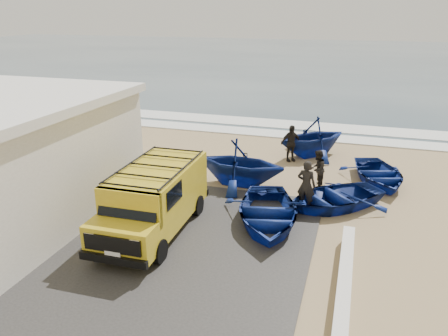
# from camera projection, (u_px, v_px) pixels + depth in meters

# --- Properties ---
(ground) EXTENTS (160.00, 160.00, 0.00)m
(ground) POSITION_uv_depth(u_px,v_px,m) (202.00, 221.00, 15.46)
(ground) COLOR tan
(slab) EXTENTS (12.00, 10.00, 0.05)m
(slab) POSITION_uv_depth(u_px,v_px,m) (123.00, 238.00, 14.21)
(slab) COLOR #3A3836
(slab) RESTS_ON ground
(ocean) EXTENTS (180.00, 88.00, 0.01)m
(ocean) POSITION_uv_depth(u_px,v_px,m) (329.00, 59.00, 65.68)
(ocean) COLOR #385166
(ocean) RESTS_ON ground
(surf_line) EXTENTS (180.00, 1.60, 0.06)m
(surf_line) POSITION_uv_depth(u_px,v_px,m) (270.00, 133.00, 26.21)
(surf_line) COLOR white
(surf_line) RESTS_ON ground
(surf_wash) EXTENTS (180.00, 2.20, 0.04)m
(surf_wash) POSITION_uv_depth(u_px,v_px,m) (278.00, 124.00, 28.45)
(surf_wash) COLOR white
(surf_wash) RESTS_ON ground
(parapet) EXTENTS (0.35, 6.00, 0.55)m
(parapet) POSITION_uv_depth(u_px,v_px,m) (344.00, 288.00, 11.27)
(parapet) COLOR silver
(parapet) RESTS_ON ground
(van) EXTENTS (2.21, 5.31, 2.26)m
(van) POSITION_uv_depth(u_px,v_px,m) (154.00, 197.00, 14.38)
(van) COLOR gold
(van) RESTS_ON ground
(boat_near_left) EXTENTS (4.04, 4.97, 0.90)m
(boat_near_left) POSITION_uv_depth(u_px,v_px,m) (267.00, 213.00, 15.04)
(boat_near_left) COLOR navy
(boat_near_left) RESTS_ON ground
(boat_near_right) EXTENTS (4.93, 4.83, 0.84)m
(boat_near_right) POSITION_uv_depth(u_px,v_px,m) (333.00, 197.00, 16.38)
(boat_near_right) COLOR navy
(boat_near_right) RESTS_ON ground
(boat_mid_left) EXTENTS (4.06, 3.59, 2.00)m
(boat_mid_left) POSITION_uv_depth(u_px,v_px,m) (240.00, 163.00, 18.29)
(boat_mid_left) COLOR navy
(boat_mid_left) RESTS_ON ground
(boat_mid_right) EXTENTS (3.75, 4.49, 0.80)m
(boat_mid_right) POSITION_uv_depth(u_px,v_px,m) (378.00, 174.00, 18.71)
(boat_mid_right) COLOR navy
(boat_mid_right) RESTS_ON ground
(boat_far_left) EXTENTS (5.01, 5.00, 2.00)m
(boat_far_left) POSITION_uv_depth(u_px,v_px,m) (312.00, 137.00, 22.00)
(boat_far_left) COLOR navy
(boat_far_left) RESTS_ON ground
(fisherman_front) EXTENTS (0.76, 0.56, 1.89)m
(fisherman_front) POSITION_uv_depth(u_px,v_px,m) (306.00, 185.00, 16.09)
(fisherman_front) COLOR black
(fisherman_front) RESTS_ON ground
(fisherman_middle) EXTENTS (0.72, 0.87, 1.60)m
(fisherman_middle) POSITION_uv_depth(u_px,v_px,m) (317.00, 169.00, 18.14)
(fisherman_middle) COLOR black
(fisherman_middle) RESTS_ON ground
(fisherman_back) EXTENTS (1.12, 0.99, 1.81)m
(fisherman_back) POSITION_uv_depth(u_px,v_px,m) (291.00, 143.00, 21.24)
(fisherman_back) COLOR black
(fisherman_back) RESTS_ON ground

